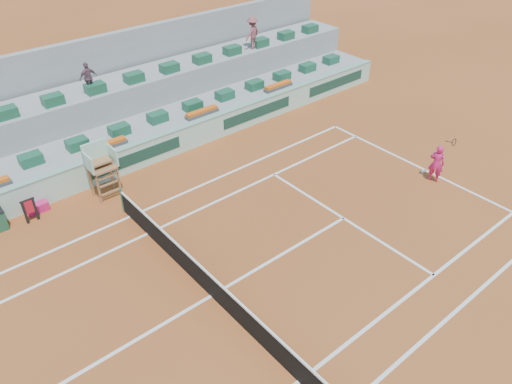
% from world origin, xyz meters
% --- Properties ---
extents(ground, '(90.00, 90.00, 0.00)m').
position_xyz_m(ground, '(0.00, 0.00, 0.00)').
color(ground, brown).
rests_on(ground, ground).
extents(seating_tier_lower, '(36.00, 4.00, 1.20)m').
position_xyz_m(seating_tier_lower, '(0.00, 10.70, 0.60)').
color(seating_tier_lower, '#999996').
rests_on(seating_tier_lower, ground).
extents(seating_tier_upper, '(36.00, 2.40, 2.60)m').
position_xyz_m(seating_tier_upper, '(0.00, 12.30, 1.30)').
color(seating_tier_upper, '#999996').
rests_on(seating_tier_upper, ground).
extents(stadium_back_wall, '(36.00, 0.40, 4.40)m').
position_xyz_m(stadium_back_wall, '(0.00, 13.90, 2.20)').
color(stadium_back_wall, '#999996').
rests_on(stadium_back_wall, ground).
extents(player_bag, '(0.83, 0.37, 0.37)m').
position_xyz_m(player_bag, '(-2.64, 8.14, 0.18)').
color(player_bag, '#D41B63').
rests_on(player_bag, ground).
extents(spectator_mid, '(0.85, 0.37, 1.45)m').
position_xyz_m(spectator_mid, '(1.83, 11.84, 3.32)').
color(spectator_mid, '#6F4A59').
rests_on(spectator_mid, seating_tier_upper).
extents(spectator_right, '(1.28, 0.99, 1.75)m').
position_xyz_m(spectator_right, '(11.45, 11.72, 3.48)').
color(spectator_right, '#8A454A').
rests_on(spectator_right, seating_tier_upper).
extents(court_lines, '(23.89, 11.09, 0.01)m').
position_xyz_m(court_lines, '(0.00, 0.00, 0.01)').
color(court_lines, white).
rests_on(court_lines, ground).
extents(tennis_net, '(0.10, 11.97, 1.10)m').
position_xyz_m(tennis_net, '(0.00, 0.00, 0.53)').
color(tennis_net, black).
rests_on(tennis_net, ground).
extents(advertising_hoarding, '(36.00, 0.34, 1.26)m').
position_xyz_m(advertising_hoarding, '(0.02, 8.50, 0.63)').
color(advertising_hoarding, '#ADD9C2').
rests_on(advertising_hoarding, ground).
extents(umpire_chair, '(1.10, 0.90, 2.40)m').
position_xyz_m(umpire_chair, '(0.00, 7.50, 1.54)').
color(umpire_chair, brown).
rests_on(umpire_chair, ground).
extents(seat_row_lower, '(32.90, 0.60, 0.44)m').
position_xyz_m(seat_row_lower, '(0.00, 9.80, 1.42)').
color(seat_row_lower, '#1B5236').
rests_on(seat_row_lower, seating_tier_lower).
extents(seat_row_upper, '(32.90, 0.60, 0.44)m').
position_xyz_m(seat_row_upper, '(0.00, 11.70, 2.82)').
color(seat_row_upper, '#1B5236').
rests_on(seat_row_upper, seating_tier_upper).
extents(flower_planters, '(26.80, 0.36, 0.28)m').
position_xyz_m(flower_planters, '(-1.50, 9.00, 1.33)').
color(flower_planters, '#474747').
rests_on(flower_planters, seating_tier_lower).
extents(towel_rack, '(0.55, 0.09, 1.03)m').
position_xyz_m(towel_rack, '(-3.03, 7.66, 0.60)').
color(towel_rack, black).
rests_on(towel_rack, ground).
extents(tennis_player, '(0.62, 0.93, 2.28)m').
position_xyz_m(tennis_player, '(11.43, -0.68, 0.87)').
color(tennis_player, '#D41B63').
rests_on(tennis_player, ground).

